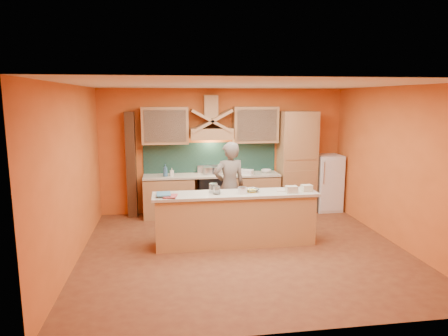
{
  "coord_description": "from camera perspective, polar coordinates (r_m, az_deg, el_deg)",
  "views": [
    {
      "loc": [
        -1.29,
        -6.43,
        2.59
      ],
      "look_at": [
        -0.22,
        0.9,
        1.29
      ],
      "focal_mm": 32.0,
      "sensor_mm": 36.0,
      "label": 1
    }
  ],
  "objects": [
    {
      "name": "book_upper",
      "position": [
        6.86,
        -9.61,
        -3.74
      ],
      "size": [
        0.24,
        0.33,
        0.02
      ],
      "primitive_type": "imported",
      "rotation": [
        0.0,
        0.0,
        0.02
      ],
      "color": "teal",
      "rests_on": "island_top"
    },
    {
      "name": "wall_right",
      "position": [
        7.68,
        23.52,
        0.24
      ],
      "size": [
        0.02,
        5.0,
        2.8
      ],
      "primitive_type": "cube",
      "color": "orange",
      "rests_on": "floor"
    },
    {
      "name": "mixing_bowl",
      "position": [
        7.11,
        4.01,
        -3.17
      ],
      "size": [
        0.29,
        0.29,
        0.06
      ],
      "primitive_type": "imported",
      "rotation": [
        0.0,
        0.0,
        0.2
      ],
      "color": "white",
      "rests_on": "island_top"
    },
    {
      "name": "person",
      "position": [
        7.8,
        0.78,
        -2.67
      ],
      "size": [
        0.72,
        0.54,
        1.76
      ],
      "primitive_type": "imported",
      "rotation": [
        0.0,
        0.0,
        3.35
      ],
      "color": "#70665B",
      "rests_on": "floor"
    },
    {
      "name": "backsplash",
      "position": [
        9.07,
        -1.97,
        1.47
      ],
      "size": [
        3.0,
        0.03,
        0.7
      ],
      "primitive_type": "cube",
      "color": "#1A3A31",
      "rests_on": "wall_back"
    },
    {
      "name": "book_lower",
      "position": [
        6.8,
        -8.52,
        -4.01
      ],
      "size": [
        0.26,
        0.32,
        0.03
      ],
      "primitive_type": "imported",
      "rotation": [
        0.0,
        0.0,
        -0.18
      ],
      "color": "#B03F3F",
      "rests_on": "island_top"
    },
    {
      "name": "pot_large",
      "position": [
        8.84,
        -2.27,
        -0.51
      ],
      "size": [
        0.26,
        0.26,
        0.16
      ],
      "primitive_type": "cylinder",
      "rotation": [
        0.0,
        0.0,
        -0.14
      ],
      "color": "silver",
      "rests_on": "stove"
    },
    {
      "name": "hood_chimney",
      "position": [
        8.83,
        -1.92,
        8.74
      ],
      "size": [
        0.3,
        0.3,
        0.5
      ],
      "primitive_type": "cube",
      "color": "#B38152",
      "rests_on": "wall_back"
    },
    {
      "name": "floor",
      "position": [
        7.05,
        2.86,
        -11.59
      ],
      "size": [
        5.5,
        5.0,
        0.01
      ],
      "primitive_type": "cube",
      "color": "brown",
      "rests_on": "ground"
    },
    {
      "name": "ceiling",
      "position": [
        6.56,
        3.08,
        11.81
      ],
      "size": [
        5.5,
        5.0,
        0.01
      ],
      "primitive_type": "cube",
      "color": "white",
      "rests_on": "wall_back"
    },
    {
      "name": "pantry_column",
      "position": [
        9.23,
        10.36,
        0.84
      ],
      "size": [
        0.8,
        0.6,
        2.3
      ],
      "primitive_type": "cube",
      "color": "#B38152",
      "rests_on": "floor"
    },
    {
      "name": "soap_bottle_a",
      "position": [
        8.73,
        -7.46,
        -0.56
      ],
      "size": [
        0.09,
        0.09,
        0.17
      ],
      "primitive_type": "imported",
      "rotation": [
        0.0,
        0.0,
        0.18
      ],
      "color": "silver",
      "rests_on": "counter_top"
    },
    {
      "name": "counter_top",
      "position": [
        8.85,
        -1.75,
        -1.04
      ],
      "size": [
        3.0,
        0.62,
        0.04
      ],
      "primitive_type": "cube",
      "color": "beige",
      "rests_on": "base_cabinet_left"
    },
    {
      "name": "fridge",
      "position": [
        9.58,
        14.52,
        -2.03
      ],
      "size": [
        0.58,
        0.6,
        1.3
      ],
      "primitive_type": "cube",
      "color": "white",
      "rests_on": "floor"
    },
    {
      "name": "bowl_back",
      "position": [
        9.09,
        6.04,
        -0.43
      ],
      "size": [
        0.26,
        0.26,
        0.07
      ],
      "primitive_type": "imported",
      "rotation": [
        0.0,
        0.0,
        0.18
      ],
      "color": "silver",
      "rests_on": "counter_top"
    },
    {
      "name": "range_hood",
      "position": [
        8.77,
        -1.82,
        4.94
      ],
      "size": [
        0.92,
        0.5,
        0.24
      ],
      "primitive_type": "cube",
      "color": "#B38152",
      "rests_on": "wall_back"
    },
    {
      "name": "stove",
      "position": [
        8.94,
        -1.74,
        -3.87
      ],
      "size": [
        0.6,
        0.58,
        0.9
      ],
      "primitive_type": "cube",
      "color": "black",
      "rests_on": "floor"
    },
    {
      "name": "wall_front",
      "position": [
        4.3,
        9.51,
        -6.21
      ],
      "size": [
        5.5,
        0.02,
        2.8
      ],
      "primitive_type": "cube",
      "color": "orange",
      "rests_on": "floor"
    },
    {
      "name": "island_top",
      "position": [
        7.03,
        1.65,
        -3.76
      ],
      "size": [
        2.9,
        0.62,
        0.05
      ],
      "primitive_type": "cube",
      "color": "beige",
      "rests_on": "island_body"
    },
    {
      "name": "soap_bottle_b",
      "position": [
        8.68,
        -8.38,
        -0.32
      ],
      "size": [
        0.12,
        0.12,
        0.27
      ],
      "primitive_type": "imported",
      "rotation": [
        0.0,
        0.0,
        0.16
      ],
      "color": "#2F5982",
      "rests_on": "counter_top"
    },
    {
      "name": "base_cabinet_right",
      "position": [
        9.1,
        4.23,
        -3.78
      ],
      "size": [
        1.1,
        0.6,
        0.86
      ],
      "primitive_type": "cube",
      "color": "#B38152",
      "rests_on": "floor"
    },
    {
      "name": "upper_cabinet_left",
      "position": [
        8.77,
        -8.43,
        6.02
      ],
      "size": [
        1.0,
        0.35,
        0.8
      ],
      "primitive_type": "cube",
      "color": "#B38152",
      "rests_on": "wall_back"
    },
    {
      "name": "grocery_bag_b",
      "position": [
        7.11,
        9.62,
        -3.03
      ],
      "size": [
        0.2,
        0.16,
        0.12
      ],
      "primitive_type": "cube",
      "rotation": [
        0.0,
        0.0,
        0.01
      ],
      "color": "beige",
      "rests_on": "island_top"
    },
    {
      "name": "base_cabinet_left",
      "position": [
        8.89,
        -7.85,
        -4.17
      ],
      "size": [
        1.1,
        0.6,
        0.86
      ],
      "primitive_type": "cube",
      "color": "#B38152",
      "rests_on": "floor"
    },
    {
      "name": "jar_small",
      "position": [
        6.92,
        -1.05,
        -3.17
      ],
      "size": [
        0.13,
        0.13,
        0.14
      ],
      "primitive_type": "cylinder",
      "rotation": [
        0.0,
        0.0,
        0.04
      ],
      "color": "silver",
      "rests_on": "island_top"
    },
    {
      "name": "trim_column_left",
      "position": [
        8.93,
        -13.1,
        0.44
      ],
      "size": [
        0.2,
        0.3,
        2.3
      ],
      "primitive_type": "cube",
      "color": "#472816",
      "rests_on": "floor"
    },
    {
      "name": "wall_back",
      "position": [
        9.1,
        -0.11,
        2.46
      ],
      "size": [
        5.5,
        0.02,
        2.8
      ],
      "primitive_type": "cube",
      "color": "orange",
      "rests_on": "floor"
    },
    {
      "name": "wall_left",
      "position": [
        6.7,
        -20.79,
        -0.91
      ],
      "size": [
        0.02,
        5.0,
        2.8
      ],
      "primitive_type": "cube",
      "color": "orange",
      "rests_on": "floor"
    },
    {
      "name": "jar_large",
      "position": [
        7.06,
        -1.53,
        -2.84
      ],
      "size": [
        0.18,
        0.18,
        0.16
      ],
      "primitive_type": "cylinder",
      "rotation": [
        0.0,
        0.0,
        -0.18
      ],
      "color": "silver",
      "rests_on": "island_top"
    },
    {
      "name": "kitchen_scale",
      "position": [
        6.96,
        2.67,
        -3.26
      ],
      "size": [
        0.14,
        0.14,
        0.1
      ],
      "primitive_type": "cube",
      "rotation": [
        0.0,
        0.0,
        0.18
      ],
      "color": "white",
      "rests_on": "island_top"
    },
    {
      "name": "cloth",
      "position": [
        7.26,
        8.39,
        -3.15
      ],
      "size": [
        0.26,
        0.21,
        0.02
      ],
      "primitive_type": "cube",
      "rotation": [
        0.0,
        0.0,
        -0.21
      ],
      "color": "#C3AFA1",
      "rests_on": "island_top"
    },
    {
      "name": "island_body",
      "position": [
        7.16,
        1.63,
        -7.49
      ],
      "size": [
        2.8,
        0.55,
        0.88
      ],
      "primitive_type": "cube",
      "color": "tan",
      "rests_on": "floor"
    },
    {
      "name": "pot_small",
      "position": [
        8.84,
        -0.84,
        -0.54
      ],
      "size": [
        0.25,
        0.25,
        0.15
      ],
      "primitive_type": "cylinder",
      "rotation": [
        0.0,
        0.0,
        -0.17
      ],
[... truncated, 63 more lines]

